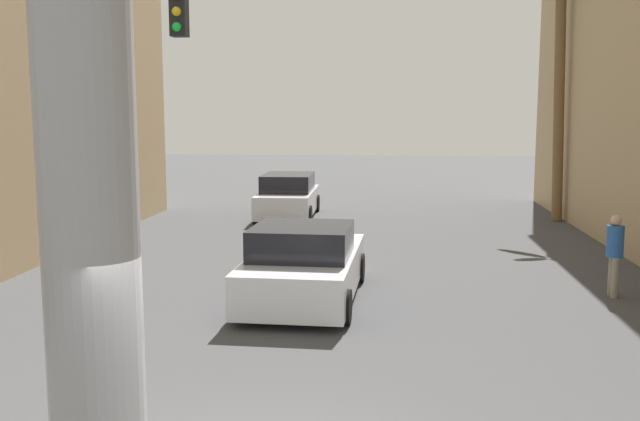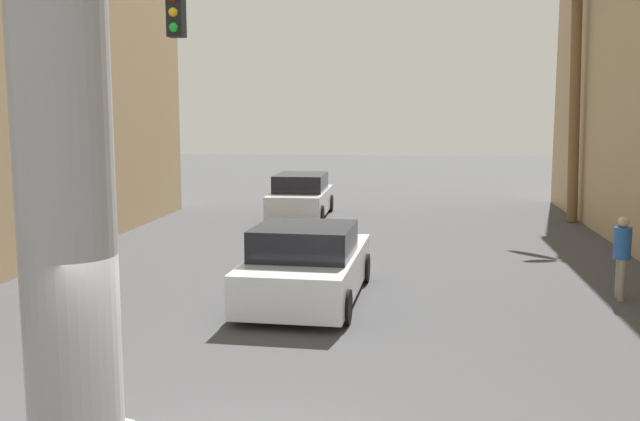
% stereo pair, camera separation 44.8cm
% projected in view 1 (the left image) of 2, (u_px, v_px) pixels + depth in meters
% --- Properties ---
extents(ground_plane, '(91.95, 91.95, 0.00)m').
position_uv_depth(ground_plane, '(336.00, 272.00, 16.83)').
color(ground_plane, '#424244').
extents(car_lead, '(2.31, 4.71, 1.56)m').
position_uv_depth(car_lead, '(304.00, 266.00, 14.27)').
color(car_lead, black).
rests_on(car_lead, ground).
extents(car_far, '(2.05, 4.51, 1.56)m').
position_uv_depth(car_far, '(288.00, 197.00, 25.56)').
color(car_far, black).
rests_on(car_far, ground).
extents(palm_tree_far_right, '(2.79, 2.73, 9.15)m').
position_uv_depth(palm_tree_far_right, '(559.00, 63.00, 24.34)').
color(palm_tree_far_right, brown).
rests_on(palm_tree_far_right, ground).
extents(pedestrian_mid_right, '(0.34, 0.34, 1.70)m').
position_uv_depth(pedestrian_mid_right, '(615.00, 249.00, 14.48)').
color(pedestrian_mid_right, gray).
rests_on(pedestrian_mid_right, ground).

